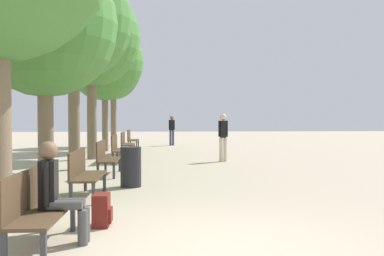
% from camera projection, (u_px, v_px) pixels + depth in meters
% --- Properties ---
extents(ground_plane, '(80.00, 80.00, 0.00)m').
position_uv_depth(ground_plane, '(209.00, 250.00, 5.09)').
color(ground_plane, '#B7A88E').
extents(bench_row_0, '(0.49, 1.55, 0.93)m').
position_uv_depth(bench_row_0, '(34.00, 205.00, 5.14)').
color(bench_row_0, '#4C3823').
rests_on(bench_row_0, ground_plane).
extents(bench_row_1, '(0.49, 1.55, 0.93)m').
position_uv_depth(bench_row_1, '(84.00, 171.00, 8.37)').
color(bench_row_1, '#4C3823').
rests_on(bench_row_1, ground_plane).
extents(bench_row_2, '(0.49, 1.55, 0.93)m').
position_uv_depth(bench_row_2, '(105.00, 156.00, 11.59)').
color(bench_row_2, '#4C3823').
rests_on(bench_row_2, ground_plane).
extents(bench_row_3, '(0.49, 1.55, 0.93)m').
position_uv_depth(bench_row_3, '(118.00, 147.00, 14.82)').
color(bench_row_3, '#4C3823').
rests_on(bench_row_3, ground_plane).
extents(bench_row_4, '(0.49, 1.55, 0.93)m').
position_uv_depth(bench_row_4, '(126.00, 142.00, 18.04)').
color(bench_row_4, '#4C3823').
rests_on(bench_row_4, ground_plane).
extents(bench_row_5, '(0.49, 1.55, 0.93)m').
position_uv_depth(bench_row_5, '(131.00, 138.00, 21.26)').
color(bench_row_5, '#4C3823').
rests_on(bench_row_5, ground_plane).
extents(tree_row_1, '(3.26, 3.26, 5.29)m').
position_uv_depth(tree_row_1, '(45.00, 25.00, 9.58)').
color(tree_row_1, '#7A664C').
rests_on(tree_row_1, ground_plane).
extents(tree_row_2, '(3.50, 3.50, 6.18)m').
position_uv_depth(tree_row_2, '(73.00, 22.00, 12.66)').
color(tree_row_2, '#7A664C').
rests_on(tree_row_2, ground_plane).
extents(tree_row_3, '(3.63, 3.63, 6.34)m').
position_uv_depth(tree_row_3, '(91.00, 38.00, 15.88)').
color(tree_row_3, '#7A664C').
rests_on(tree_row_3, ground_plane).
extents(tree_row_4, '(3.55, 3.55, 5.87)m').
position_uv_depth(tree_row_4, '(105.00, 62.00, 19.58)').
color(tree_row_4, '#7A664C').
rests_on(tree_row_4, ground_plane).
extents(tree_row_5, '(2.77, 2.77, 5.28)m').
position_uv_depth(tree_row_5, '(113.00, 74.00, 22.98)').
color(tree_row_5, '#7A664C').
rests_on(tree_row_5, ground_plane).
extents(person_seated, '(0.61, 0.35, 1.29)m').
position_uv_depth(person_seated, '(58.00, 190.00, 5.31)').
color(person_seated, '#4C4C4C').
rests_on(person_seated, ground_plane).
extents(backpack, '(0.27, 0.35, 0.47)m').
position_uv_depth(backpack, '(102.00, 210.00, 6.18)').
color(backpack, maroon).
rests_on(backpack, ground_plane).
extents(pedestrian_near, '(0.33, 0.23, 1.63)m').
position_uv_depth(pedestrian_near, '(172.00, 128.00, 23.48)').
color(pedestrian_near, '#384260').
rests_on(pedestrian_near, ground_plane).
extents(pedestrian_mid, '(0.34, 0.23, 1.68)m').
position_uv_depth(pedestrian_mid, '(223.00, 134.00, 15.08)').
color(pedestrian_mid, beige).
rests_on(pedestrian_mid, ground_plane).
extents(trash_bin, '(0.47, 0.47, 0.90)m').
position_uv_depth(trash_bin, '(131.00, 167.00, 9.66)').
color(trash_bin, '#232328').
rests_on(trash_bin, ground_plane).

